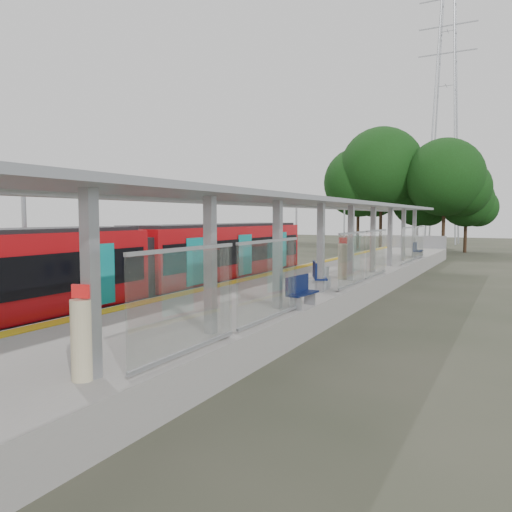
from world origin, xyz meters
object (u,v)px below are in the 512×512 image
Objects in this scene: litter_bin at (323,278)px; info_pillar_far at (343,261)px; bench_mid at (317,275)px; bench_far at (417,249)px; info_pillar_near at (82,339)px; train at (126,267)px; bench_near at (300,291)px.

info_pillar_far is at bearing 95.27° from litter_bin.
bench_far is (0.69, 18.62, -0.00)m from bench_mid.
bench_far is 18.36m from litter_bin.
info_pillar_near is (0.29, -12.77, 0.16)m from bench_mid.
info_pillar_far is (-0.85, -14.81, 0.26)m from bench_far.
bench_mid reaches higher than bench_far.
info_pillar_far is (-0.16, 3.80, 0.26)m from bench_mid.
litter_bin is (0.33, -3.54, -0.40)m from info_pillar_far.
info_pillar_near is at bearing -89.47° from litter_bin.
train is 10.44m from info_pillar_near.
train reaches higher than litter_bin.
bench_mid is at bearing 78.46° from info_pillar_near.
bench_mid is 12.78m from info_pillar_near.
bench_mid reaches higher than litter_bin.
info_pillar_near is at bearing -51.93° from train.
bench_far reaches higher than litter_bin.
bench_mid is 3.82m from info_pillar_far.
bench_near is at bearing -90.52° from bench_far.
train reaches higher than bench_mid.
train is 10.28m from info_pillar_far.
train reaches higher than info_pillar_far.
bench_far is at bearing 76.44° from info_pillar_near.
train is 15.68× the size of info_pillar_near.
info_pillar_far is at bearing 103.01° from bench_near.
info_pillar_near is 0.88× the size of info_pillar_far.
train reaches higher than bench_far.
info_pillar_near is at bearing -94.84° from info_pillar_far.
train is 13.86× the size of info_pillar_far.
bench_far is at bearing 73.55° from train.
bench_near is 1.68× the size of litter_bin.
bench_mid is at bearing -93.95° from info_pillar_far.
info_pillar_far is at bearing 78.73° from info_pillar_near.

